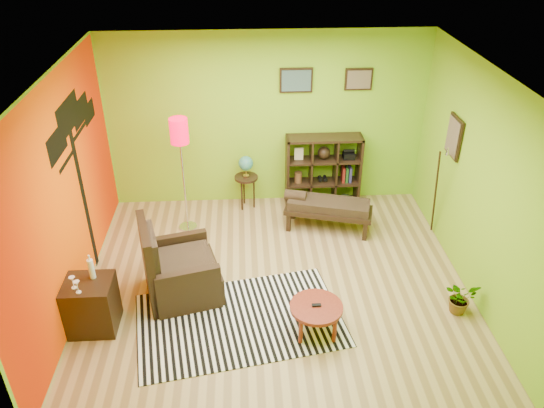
{
  "coord_description": "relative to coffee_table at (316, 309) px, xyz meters",
  "views": [
    {
      "loc": [
        -0.37,
        -5.54,
        4.5
      ],
      "look_at": [
        -0.03,
        0.28,
        1.05
      ],
      "focal_mm": 35.0,
      "sensor_mm": 36.0,
      "label": 1
    }
  ],
  "objects": [
    {
      "name": "floor_lamp",
      "position": [
        -1.68,
        2.33,
        1.13
      ],
      "size": [
        0.27,
        0.27,
        1.8
      ],
      "color": "silver",
      "rests_on": "ground"
    },
    {
      "name": "globe_table",
      "position": [
        -0.76,
        2.91,
        0.37
      ],
      "size": [
        0.37,
        0.37,
        0.91
      ],
      "color": "black",
      "rests_on": "ground"
    },
    {
      "name": "cube_shelf",
      "position": [
        0.5,
        2.95,
        0.27
      ],
      "size": [
        1.2,
        0.35,
        1.2
      ],
      "color": "black",
      "rests_on": "ground"
    },
    {
      "name": "zebra_rug",
      "position": [
        -0.89,
        0.22,
        -0.32
      ],
      "size": [
        2.67,
        1.9,
        0.01
      ],
      "primitive_type": "cube",
      "rotation": [
        0.0,
        0.0,
        0.18
      ],
      "color": "white",
      "rests_on": "ground"
    },
    {
      "name": "ground",
      "position": [
        -0.42,
        0.92,
        -0.33
      ],
      "size": [
        5.0,
        5.0,
        0.0
      ],
      "primitive_type": "plane",
      "color": "tan",
      "rests_on": "ground"
    },
    {
      "name": "potted_plant",
      "position": [
        1.81,
        0.24,
        -0.16
      ],
      "size": [
        0.51,
        0.53,
        0.33
      ],
      "primitive_type": "imported",
      "rotation": [
        0.0,
        0.0,
        0.38
      ],
      "color": "#26661E",
      "rests_on": "ground"
    },
    {
      "name": "room_shell",
      "position": [
        -0.51,
        0.94,
        1.47
      ],
      "size": [
        5.04,
        4.54,
        2.82
      ],
      "color": "#84C21F",
      "rests_on": "ground"
    },
    {
      "name": "bench",
      "position": [
        0.44,
        2.2,
        0.06
      ],
      "size": [
        1.38,
        0.8,
        0.61
      ],
      "color": "black",
      "rests_on": "ground"
    },
    {
      "name": "side_cabinet",
      "position": [
        -2.62,
        0.23,
        0.0
      ],
      "size": [
        0.55,
        0.5,
        0.97
      ],
      "color": "black",
      "rests_on": "ground"
    },
    {
      "name": "coffee_table",
      "position": [
        0.0,
        0.0,
        0.0
      ],
      "size": [
        0.62,
        0.62,
        0.4
      ],
      "color": "maroon",
      "rests_on": "ground"
    },
    {
      "name": "armchair",
      "position": [
        -1.67,
        0.77,
        0.0
      ],
      "size": [
        1.08,
        1.08,
        1.09
      ],
      "color": "black",
      "rests_on": "ground"
    }
  ]
}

